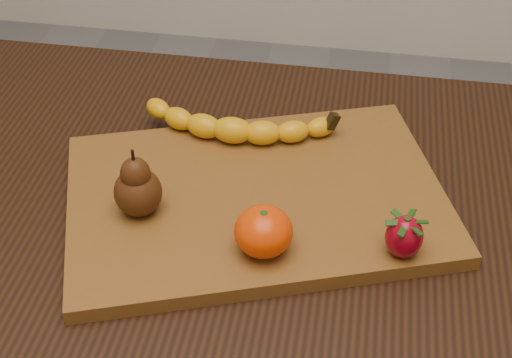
% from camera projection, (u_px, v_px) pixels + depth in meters
% --- Properties ---
extents(table, '(1.00, 0.70, 0.76)m').
position_uv_depth(table, '(247.00, 269.00, 0.92)').
color(table, black).
rests_on(table, ground).
extents(cutting_board, '(0.52, 0.43, 0.02)m').
position_uv_depth(cutting_board, '(256.00, 198.00, 0.87)').
color(cutting_board, brown).
rests_on(cutting_board, table).
extents(banana, '(0.23, 0.06, 0.04)m').
position_uv_depth(banana, '(232.00, 130.00, 0.93)').
color(banana, '#F1A90B').
rests_on(banana, cutting_board).
extents(pear, '(0.06, 0.06, 0.09)m').
position_uv_depth(pear, '(137.00, 182.00, 0.81)').
color(pear, '#44210A').
rests_on(pear, cutting_board).
extents(mandarin, '(0.07, 0.07, 0.05)m').
position_uv_depth(mandarin, '(264.00, 231.00, 0.77)').
color(mandarin, '#E73A02').
rests_on(mandarin, cutting_board).
extents(strawberry, '(0.05, 0.05, 0.05)m').
position_uv_depth(strawberry, '(404.00, 235.00, 0.77)').
color(strawberry, maroon).
rests_on(strawberry, cutting_board).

